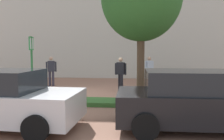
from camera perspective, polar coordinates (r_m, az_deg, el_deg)
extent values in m
plane|color=#936651|center=(11.19, -4.68, -5.91)|extent=(60.00, 60.00, 0.00)
cube|color=beige|center=(18.41, -0.48, 13.87)|extent=(28.00, 1.20, 10.00)
cube|color=#336028|center=(9.36, -9.22, -7.54)|extent=(7.00, 1.10, 0.16)
cylinder|color=brown|center=(8.79, 6.96, 0.52)|extent=(0.28, 0.28, 2.84)
cylinder|color=#2D7238|center=(9.76, -18.89, 0.07)|extent=(0.08, 0.08, 2.62)
cube|color=#198C33|center=(9.74, -19.05, 6.12)|extent=(0.04, 0.36, 0.52)
cube|color=white|center=(9.74, -19.05, 6.12)|extent=(0.04, 0.30, 0.44)
torus|color=black|center=(10.20, -21.14, -5.36)|extent=(0.66, 0.11, 0.66)
torus|color=black|center=(9.84, -15.65, -5.57)|extent=(0.66, 0.11, 0.66)
cylinder|color=silver|center=(9.97, -18.48, -4.22)|extent=(0.84, 0.09, 0.04)
cylinder|color=silver|center=(9.98, -17.90, -5.68)|extent=(0.61, 0.08, 0.44)
cylinder|color=silver|center=(10.02, -19.48, -3.51)|extent=(0.04, 0.04, 0.28)
cube|color=black|center=(10.00, -19.51, -2.61)|extent=(0.21, 0.09, 0.05)
cylinder|color=silver|center=(9.81, -16.39, -2.78)|extent=(0.07, 0.42, 0.04)
cylinder|color=#99999E|center=(15.20, 8.88, -1.64)|extent=(0.06, 0.06, 0.80)
cylinder|color=#99999E|center=(15.68, 18.38, -1.63)|extent=(0.06, 0.06, 0.80)
cylinder|color=#99999E|center=(15.35, 13.73, -0.15)|extent=(2.60, 0.19, 0.06)
torus|color=black|center=(14.77, 10.65, -2.22)|extent=(0.19, 0.60, 0.61)
torus|color=black|center=(15.66, 9.59, -1.82)|extent=(0.19, 0.60, 0.61)
cylinder|color=black|center=(15.19, 10.11, -1.25)|extent=(0.21, 0.76, 0.03)
cylinder|color=black|center=(15.30, 10.00, -2.08)|extent=(0.16, 0.55, 0.40)
cylinder|color=black|center=(15.02, 10.31, -0.90)|extent=(0.03, 0.03, 0.26)
cube|color=black|center=(15.01, 10.32, -0.34)|extent=(0.11, 0.20, 0.05)
cylinder|color=black|center=(15.51, 9.73, -0.24)|extent=(0.38, 0.12, 0.04)
torus|color=black|center=(14.91, 12.93, -2.19)|extent=(0.14, 0.61, 0.61)
torus|color=black|center=(15.81, 12.07, -1.79)|extent=(0.14, 0.61, 0.61)
cylinder|color=#194CA5|center=(15.34, 12.50, -1.23)|extent=(0.13, 0.77, 0.03)
cylinder|color=#194CA5|center=(15.45, 12.40, -2.06)|extent=(0.11, 0.56, 0.40)
cylinder|color=#194CA5|center=(15.16, 12.66, -0.88)|extent=(0.03, 0.03, 0.26)
cube|color=black|center=(15.15, 12.67, -0.33)|extent=(0.10, 0.19, 0.05)
cylinder|color=#194CA5|center=(15.66, 12.20, -0.23)|extent=(0.39, 0.09, 0.04)
torus|color=black|center=(14.98, 14.82, -2.19)|extent=(0.17, 0.61, 0.61)
torus|color=black|center=(15.91, 14.95, -1.81)|extent=(0.17, 0.61, 0.61)
cylinder|color=black|center=(15.43, 14.90, -1.25)|extent=(0.18, 0.76, 0.03)
cylinder|color=black|center=(15.54, 14.90, -2.07)|extent=(0.14, 0.55, 0.40)
cylinder|color=black|center=(15.25, 14.89, -0.90)|extent=(0.03, 0.03, 0.26)
cube|color=black|center=(15.23, 14.90, -0.35)|extent=(0.11, 0.19, 0.05)
cylinder|color=black|center=(15.76, 14.97, -0.25)|extent=(0.39, 0.11, 0.04)
torus|color=black|center=(15.16, 17.71, -2.18)|extent=(0.11, 0.61, 0.61)
torus|color=black|center=(16.06, 16.74, -1.79)|extent=(0.11, 0.61, 0.61)
cylinder|color=gold|center=(15.59, 17.23, -1.24)|extent=(0.10, 0.77, 0.03)
cylinder|color=gold|center=(15.70, 17.11, -2.05)|extent=(0.08, 0.56, 0.40)
cylinder|color=gold|center=(15.42, 17.42, -0.89)|extent=(0.03, 0.03, 0.26)
cube|color=black|center=(15.40, 17.43, -0.35)|extent=(0.09, 0.19, 0.05)
cylinder|color=gold|center=(15.91, 16.88, -0.25)|extent=(0.39, 0.07, 0.04)
cylinder|color=#ADADB2|center=(13.88, 9.44, -2.02)|extent=(0.16, 0.16, 0.90)
cylinder|color=#383342|center=(14.30, -14.90, -2.03)|extent=(0.14, 0.14, 0.85)
cylinder|color=#383342|center=(14.13, -14.14, -2.09)|extent=(0.14, 0.14, 0.85)
cube|color=#2D2D38|center=(14.15, -14.58, 0.90)|extent=(0.46, 0.38, 0.62)
cylinder|color=#2D2D38|center=(14.14, -15.63, 0.75)|extent=(0.09, 0.09, 0.59)
cylinder|color=#2D2D38|center=(14.17, -13.53, 0.80)|extent=(0.09, 0.09, 0.59)
sphere|color=tan|center=(14.13, -14.62, 2.72)|extent=(0.22, 0.22, 0.22)
cylinder|color=black|center=(11.92, 2.38, -3.18)|extent=(0.14, 0.14, 0.85)
cylinder|color=black|center=(12.17, 1.82, -3.01)|extent=(0.14, 0.14, 0.85)
cube|color=black|center=(11.97, 2.11, 0.39)|extent=(0.44, 0.31, 0.62)
cylinder|color=black|center=(11.91, 3.32, 0.22)|extent=(0.09, 0.09, 0.59)
cylinder|color=black|center=(12.04, 0.91, 0.27)|extent=(0.09, 0.09, 0.59)
sphere|color=tan|center=(11.94, 2.12, 2.55)|extent=(0.22, 0.22, 0.22)
cylinder|color=#383342|center=(14.12, 8.35, -2.00)|extent=(0.14, 0.14, 0.85)
cylinder|color=#383342|center=(13.98, 9.66, -2.08)|extent=(0.14, 0.14, 0.85)
cube|color=silver|center=(13.98, 9.04, 0.95)|extent=(0.47, 0.42, 0.62)
cylinder|color=silver|center=(13.83, 8.17, 0.79)|extent=(0.09, 0.09, 0.59)
cylinder|color=silver|center=(14.14, 9.89, 0.85)|extent=(0.09, 0.09, 0.59)
sphere|color=tan|center=(13.96, 9.07, 2.79)|extent=(0.22, 0.22, 0.22)
cube|color=silver|center=(7.04, -25.50, -7.65)|extent=(4.38, 2.00, 0.76)
cylinder|color=black|center=(7.23, -11.52, -9.26)|extent=(0.65, 0.25, 0.64)
cylinder|color=black|center=(5.64, -18.01, -13.40)|extent=(0.65, 0.25, 0.64)
cube|color=black|center=(6.59, 20.64, -8.33)|extent=(4.33, 1.88, 0.76)
cube|color=#1E2328|center=(6.42, 19.09, -2.63)|extent=(2.44, 1.63, 0.56)
cylinder|color=black|center=(7.29, 7.33, -9.08)|extent=(0.64, 0.23, 0.64)
cylinder|color=black|center=(5.56, 8.12, -13.47)|extent=(0.64, 0.23, 0.64)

